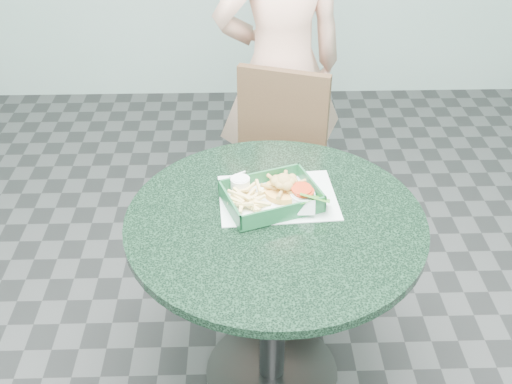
{
  "coord_description": "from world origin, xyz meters",
  "views": [
    {
      "loc": [
        -0.1,
        -1.5,
        1.92
      ],
      "look_at": [
        -0.06,
        0.1,
        0.8
      ],
      "focal_mm": 42.0,
      "sensor_mm": 36.0,
      "label": 1
    }
  ],
  "objects_px": {
    "food_basket": "(271,204)",
    "crab_sandwich": "(287,193)",
    "dining_chair": "(283,166)",
    "cafe_table": "(274,261)",
    "sauce_ramekin": "(247,182)",
    "diner_person": "(281,51)"
  },
  "relations": [
    {
      "from": "cafe_table",
      "to": "dining_chair",
      "type": "relative_size",
      "value": 1.03
    },
    {
      "from": "diner_person",
      "to": "crab_sandwich",
      "type": "height_order",
      "value": "diner_person"
    },
    {
      "from": "dining_chair",
      "to": "sauce_ramekin",
      "type": "xyz_separation_m",
      "value": [
        -0.16,
        -0.52,
        0.27
      ]
    },
    {
      "from": "sauce_ramekin",
      "to": "dining_chair",
      "type": "bearing_deg",
      "value": 72.83
    },
    {
      "from": "food_basket",
      "to": "crab_sandwich",
      "type": "xyz_separation_m",
      "value": [
        0.05,
        0.02,
        0.03
      ]
    },
    {
      "from": "crab_sandwich",
      "to": "sauce_ramekin",
      "type": "bearing_deg",
      "value": 153.36
    },
    {
      "from": "food_basket",
      "to": "crab_sandwich",
      "type": "bearing_deg",
      "value": 19.93
    },
    {
      "from": "crab_sandwich",
      "to": "cafe_table",
      "type": "bearing_deg",
      "value": -115.6
    },
    {
      "from": "sauce_ramekin",
      "to": "cafe_table",
      "type": "bearing_deg",
      "value": -60.03
    },
    {
      "from": "cafe_table",
      "to": "food_basket",
      "type": "distance_m",
      "value": 0.2
    },
    {
      "from": "cafe_table",
      "to": "sauce_ramekin",
      "type": "relative_size",
      "value": 14.98
    },
    {
      "from": "cafe_table",
      "to": "dining_chair",
      "type": "xyz_separation_m",
      "value": [
        0.07,
        0.67,
        -0.05
      ]
    },
    {
      "from": "dining_chair",
      "to": "diner_person",
      "type": "bearing_deg",
      "value": 108.44
    },
    {
      "from": "cafe_table",
      "to": "sauce_ramekin",
      "type": "xyz_separation_m",
      "value": [
        -0.09,
        0.15,
        0.22
      ]
    },
    {
      "from": "dining_chair",
      "to": "food_basket",
      "type": "xyz_separation_m",
      "value": [
        -0.08,
        -0.6,
        0.24
      ]
    },
    {
      "from": "dining_chair",
      "to": "diner_person",
      "type": "xyz_separation_m",
      "value": [
        0.0,
        0.32,
        0.39
      ]
    },
    {
      "from": "dining_chair",
      "to": "sauce_ramekin",
      "type": "relative_size",
      "value": 14.58
    },
    {
      "from": "dining_chair",
      "to": "cafe_table",
      "type": "bearing_deg",
      "value": -77.16
    },
    {
      "from": "dining_chair",
      "to": "crab_sandwich",
      "type": "xyz_separation_m",
      "value": [
        -0.03,
        -0.58,
        0.27
      ]
    },
    {
      "from": "dining_chair",
      "to": "food_basket",
      "type": "height_order",
      "value": "dining_chair"
    },
    {
      "from": "crab_sandwich",
      "to": "food_basket",
      "type": "bearing_deg",
      "value": -160.07
    },
    {
      "from": "dining_chair",
      "to": "food_basket",
      "type": "bearing_deg",
      "value": -78.83
    }
  ]
}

